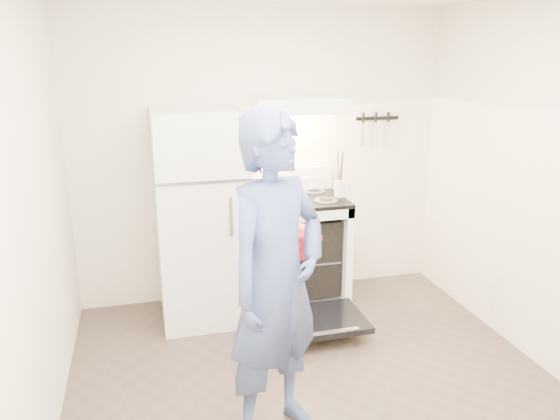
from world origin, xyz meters
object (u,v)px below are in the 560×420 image
at_px(refrigerator, 202,217).
at_px(tea_kettle, 268,180).
at_px(stove_body, 298,253).
at_px(dutch_oven, 293,242).
at_px(person, 276,282).

relative_size(refrigerator, tea_kettle, 5.48).
xyz_separation_m(stove_body, dutch_oven, (-0.40, -1.25, 0.57)).
bearing_deg(person, dutch_oven, 26.95).
relative_size(refrigerator, person, 0.92).
bearing_deg(tea_kettle, dutch_oven, -96.57).
bearing_deg(person, refrigerator, 65.15).
xyz_separation_m(refrigerator, stove_body, (0.81, 0.02, -0.39)).
bearing_deg(dutch_oven, refrigerator, 108.68).
relative_size(stove_body, tea_kettle, 2.97).
relative_size(refrigerator, stove_body, 1.85).
xyz_separation_m(person, dutch_oven, (0.19, 0.33, 0.10)).
bearing_deg(stove_body, person, -110.44).
bearing_deg(refrigerator, dutch_oven, -71.32).
distance_m(stove_body, person, 1.74).
height_order(refrigerator, person, person).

